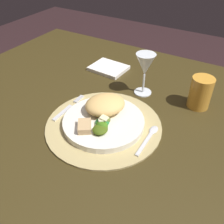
% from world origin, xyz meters
% --- Properties ---
extents(ground_plane, '(6.00, 6.00, 0.00)m').
position_xyz_m(ground_plane, '(0.00, 0.00, 0.00)').
color(ground_plane, black).
extents(dining_table, '(1.35, 1.01, 0.75)m').
position_xyz_m(dining_table, '(0.00, 0.00, 0.59)').
color(dining_table, '#382D13').
rests_on(dining_table, ground).
extents(placemat, '(0.35, 0.35, 0.01)m').
position_xyz_m(placemat, '(0.02, -0.09, 0.76)').
color(placemat, tan).
rests_on(placemat, dining_table).
extents(dinner_plate, '(0.25, 0.25, 0.02)m').
position_xyz_m(dinner_plate, '(0.02, -0.09, 0.77)').
color(dinner_plate, white).
rests_on(dinner_plate, placemat).
extents(pasta_serving, '(0.16, 0.16, 0.05)m').
position_xyz_m(pasta_serving, '(0.01, -0.05, 0.80)').
color(pasta_serving, '#EBBA6A').
rests_on(pasta_serving, dinner_plate).
extents(salad_greens, '(0.06, 0.09, 0.03)m').
position_xyz_m(salad_greens, '(0.04, -0.12, 0.79)').
color(salad_greens, '#4D6224').
rests_on(salad_greens, dinner_plate).
extents(bread_piece, '(0.06, 0.06, 0.02)m').
position_xyz_m(bread_piece, '(0.00, -0.15, 0.79)').
color(bread_piece, tan).
rests_on(bread_piece, dinner_plate).
extents(fork, '(0.02, 0.16, 0.00)m').
position_xyz_m(fork, '(-0.12, -0.08, 0.76)').
color(fork, silver).
rests_on(fork, placemat).
extents(spoon, '(0.02, 0.14, 0.01)m').
position_xyz_m(spoon, '(0.17, -0.06, 0.76)').
color(spoon, silver).
rests_on(spoon, placemat).
extents(napkin, '(0.15, 0.13, 0.01)m').
position_xyz_m(napkin, '(-0.15, 0.23, 0.76)').
color(napkin, white).
rests_on(napkin, dining_table).
extents(wine_glass, '(0.07, 0.07, 0.15)m').
position_xyz_m(wine_glass, '(0.05, 0.14, 0.86)').
color(wine_glass, silver).
rests_on(wine_glass, dining_table).
extents(amber_tumbler, '(0.07, 0.07, 0.11)m').
position_xyz_m(amber_tumbler, '(0.24, 0.16, 0.81)').
color(amber_tumbler, gold).
rests_on(amber_tumbler, dining_table).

